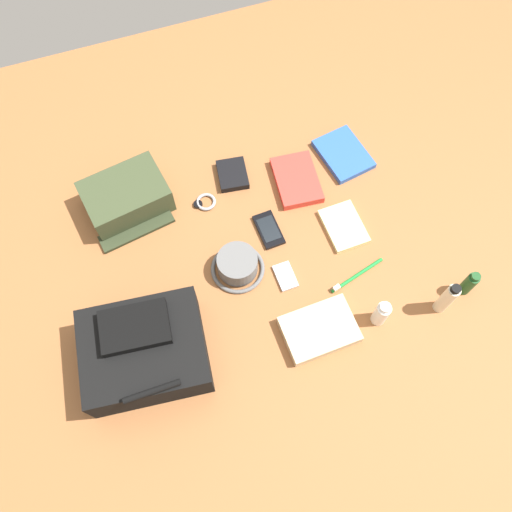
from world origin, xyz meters
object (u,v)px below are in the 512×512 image
backpack (145,351)px  toiletry_pouch (127,198)px  toothpaste_tube (381,313)px  folded_towel (319,330)px  paperback_novel (343,154)px  wallet (233,175)px  shampoo_bottle (469,283)px  lotion_bottle (447,298)px  bucket_hat (238,265)px  wristwatch (205,202)px  notepad (344,226)px  travel_guidebook (297,180)px  toothbrush (354,277)px  media_player (285,276)px  cell_phone (269,230)px

backpack → toiletry_pouch: 0.49m
toothpaste_tube → folded_towel: toothpaste_tube is taller
paperback_novel → wallet: 0.37m
toiletry_pouch → wallet: size_ratio=2.44×
shampoo_bottle → paperback_novel: (0.15, -0.54, -0.04)m
lotion_bottle → toiletry_pouch: bearing=-39.2°
bucket_hat → wristwatch: (0.03, -0.25, -0.02)m
backpack → wallet: (-0.40, -0.48, -0.06)m
lotion_bottle → notepad: size_ratio=1.01×
bucket_hat → wristwatch: bearing=-84.0°
bucket_hat → lotion_bottle: lotion_bottle is taller
paperback_novel → travel_guidebook: size_ratio=1.01×
toothbrush → folded_towel: 0.20m
lotion_bottle → notepad: 0.37m
lotion_bottle → wristwatch: lotion_bottle is taller
shampoo_bottle → lotion_bottle: 0.10m
bucket_hat → travel_guidebook: size_ratio=0.81×
wristwatch → wallet: wallet is taller
wristwatch → wallet: 0.13m
lotion_bottle → bucket_hat: bearing=-30.7°
toiletry_pouch → wristwatch: (-0.22, 0.07, -0.04)m
backpack → lotion_bottle: size_ratio=2.28×
toothpaste_tube → notepad: bearing=-94.5°
lotion_bottle → toothpaste_tube: 0.18m
shampoo_bottle → lotion_bottle: bearing=15.0°
wallet → paperback_novel: bearing=-178.7°
lotion_bottle → toothbrush: 0.26m
toiletry_pouch → toothbrush: (-0.56, 0.45, -0.04)m
toothpaste_tube → toothbrush: (0.01, -0.14, -0.05)m
wristwatch → folded_towel: bearing=109.8°
travel_guidebook → toiletry_pouch: bearing=-10.0°
backpack → notepad: size_ratio=2.30×
shampoo_bottle → media_player: shampoo_bottle is taller
lotion_bottle → travel_guidebook: lotion_bottle is taller
toiletry_pouch → toothbrush: 0.72m
toiletry_pouch → folded_towel: 0.70m
cell_phone → media_player: size_ratio=1.43×
bucket_hat → notepad: bucket_hat is taller
shampoo_bottle → wallet: size_ratio=0.97×
wristwatch → toothbrush: bearing=131.5°
cell_phone → wallet: (0.04, -0.22, 0.01)m
cell_phone → notepad: size_ratio=0.81×
paperback_novel → wristwatch: paperback_novel is taller
bucket_hat → toothpaste_tube: (-0.33, 0.28, 0.02)m
bucket_hat → travel_guidebook: bearing=-140.4°
cell_phone → wristwatch: size_ratio=1.71×
toiletry_pouch → toothpaste_tube: size_ratio=2.46×
toothbrush → cell_phone: bearing=-51.0°
cell_phone → backpack: bearing=30.4°
toiletry_pouch → bucket_hat: bearing=128.4°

